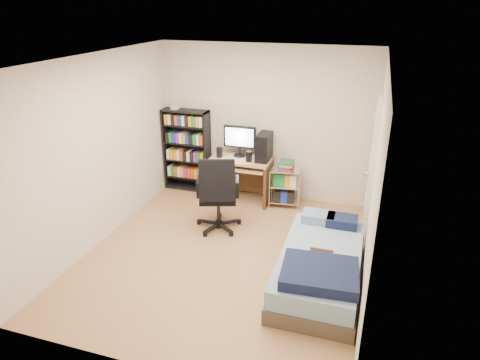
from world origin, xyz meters
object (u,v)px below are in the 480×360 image
(office_chair, at_px, (218,207))
(bed, at_px, (320,266))
(media_shelf, at_px, (187,149))
(computer_desk, at_px, (247,162))

(office_chair, height_order, bed, office_chair)
(bed, bearing_deg, media_shelf, 141.25)
(computer_desk, xyz_separation_m, office_chair, (-0.11, -1.10, -0.31))
(media_shelf, bearing_deg, computer_desk, -6.70)
(media_shelf, height_order, office_chair, media_shelf)
(media_shelf, bearing_deg, bed, -38.75)
(computer_desk, bearing_deg, office_chair, -95.50)
(office_chair, bearing_deg, computer_desk, 66.58)
(computer_desk, relative_size, bed, 0.67)
(media_shelf, relative_size, bed, 0.79)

